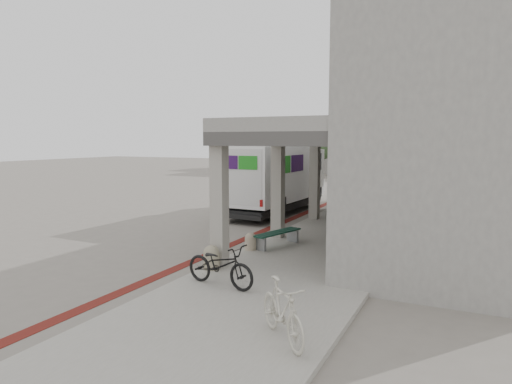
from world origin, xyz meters
The scene contains 15 objects.
ground centered at (0.00, 0.00, 0.00)m, with size 120.00×120.00×0.00m, color slate.
bike_lane_stripe centered at (1.00, 2.00, 0.01)m, with size 0.35×40.00×0.01m, color #5D1812.
sidewalk centered at (4.00, 0.00, 0.06)m, with size 4.40×28.00×0.12m, color gray.
transit_building centered at (6.83, 4.50, 3.40)m, with size 7.60×17.00×7.00m.
distant_backdrop centered at (-2.84, 35.89, 2.70)m, with size 28.00×10.00×6.50m.
tree_left centered at (-5.00, 28.00, 3.18)m, with size 3.20×3.20×4.80m.
tree_mid centered at (2.00, 30.00, 3.18)m, with size 3.20×3.20×4.80m.
tree_right centered at (10.00, 29.00, 3.18)m, with size 3.20×3.20×4.80m.
fedex_truck centered at (-0.36, 6.04, 1.74)m, with size 2.66×7.73×3.26m.
bench centered at (2.63, -0.80, 0.45)m, with size 0.95×2.00×0.46m.
bollard_near centered at (2.10, -3.93, 0.43)m, with size 0.42×0.42×0.63m.
bollard_far centered at (2.10, -1.63, 0.39)m, with size 0.35×0.35×0.53m.
utility_cabinet centered at (5.00, -0.27, 0.67)m, with size 0.49×0.66×1.10m, color slate.
bicycle_black centered at (3.01, -5.05, 0.62)m, with size 0.66×1.89×0.99m, color black.
bicycle_cream centered at (5.40, -7.10, 0.64)m, with size 0.49×1.72×1.04m, color beige.
Camera 1 is at (8.17, -13.90, 3.48)m, focal length 32.00 mm.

